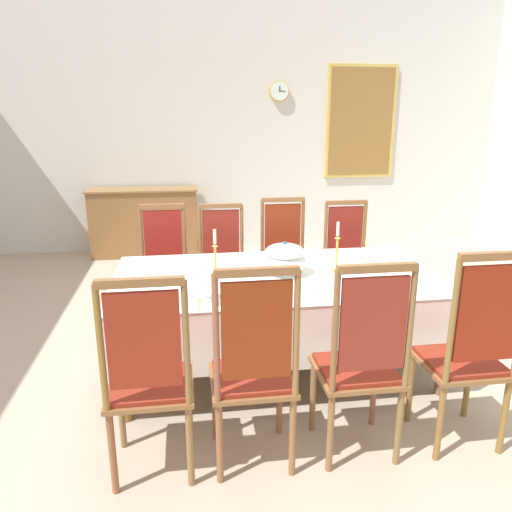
% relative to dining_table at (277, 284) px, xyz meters
% --- Properties ---
extents(ground, '(7.73, 7.02, 0.04)m').
position_rel_dining_table_xyz_m(ground, '(0.00, 0.11, -0.69)').
color(ground, '#B6A48E').
extents(back_wall, '(7.73, 0.08, 3.49)m').
position_rel_dining_table_xyz_m(back_wall, '(0.00, 3.66, 1.08)').
color(back_wall, silver).
rests_on(back_wall, ground).
extents(dining_table, '(2.29, 1.23, 0.74)m').
position_rel_dining_table_xyz_m(dining_table, '(0.00, 0.00, 0.00)').
color(dining_table, olive).
rests_on(dining_table, ground).
extents(tablecloth, '(2.31, 1.25, 0.42)m').
position_rel_dining_table_xyz_m(tablecloth, '(0.00, -0.00, -0.04)').
color(tablecloth, white).
rests_on(tablecloth, dining_table).
extents(chair_south_a, '(0.44, 0.42, 1.14)m').
position_rel_dining_table_xyz_m(chair_south_a, '(-0.84, -1.02, -0.09)').
color(chair_south_a, brown).
rests_on(chair_south_a, ground).
extents(chair_north_a, '(0.44, 0.42, 1.07)m').
position_rel_dining_table_xyz_m(chair_north_a, '(-0.84, 1.02, -0.11)').
color(chair_north_a, brown).
rests_on(chair_north_a, ground).
extents(chair_south_b, '(0.44, 0.42, 1.17)m').
position_rel_dining_table_xyz_m(chair_south_b, '(-0.31, -1.02, -0.08)').
color(chair_south_b, brown).
rests_on(chair_south_b, ground).
extents(chair_north_b, '(0.44, 0.42, 1.06)m').
position_rel_dining_table_xyz_m(chair_north_b, '(-0.31, 1.02, -0.11)').
color(chair_north_b, brown).
rests_on(chair_north_b, ground).
extents(chair_south_c, '(0.44, 0.42, 1.16)m').
position_rel_dining_table_xyz_m(chair_south_c, '(0.27, -1.02, -0.08)').
color(chair_south_c, brown).
rests_on(chair_south_c, ground).
extents(chair_north_c, '(0.44, 0.42, 1.11)m').
position_rel_dining_table_xyz_m(chair_north_c, '(0.27, 1.02, -0.10)').
color(chair_north_c, brown).
rests_on(chair_north_c, ground).
extents(chair_south_d, '(0.44, 0.42, 1.19)m').
position_rel_dining_table_xyz_m(chair_south_d, '(0.88, -1.02, -0.07)').
color(chair_south_d, brown).
rests_on(chair_south_d, ground).
extents(chair_north_d, '(0.44, 0.42, 1.06)m').
position_rel_dining_table_xyz_m(chair_north_d, '(0.88, 1.02, -0.11)').
color(chair_north_d, olive).
rests_on(chair_north_d, ground).
extents(soup_tureen, '(0.31, 0.31, 0.24)m').
position_rel_dining_table_xyz_m(soup_tureen, '(0.06, -0.00, 0.19)').
color(soup_tureen, white).
rests_on(soup_tureen, tablecloth).
extents(candlestick_west, '(0.07, 0.07, 0.35)m').
position_rel_dining_table_xyz_m(candlestick_west, '(-0.44, 0.00, 0.21)').
color(candlestick_west, gold).
rests_on(candlestick_west, tablecloth).
extents(candlestick_east, '(0.07, 0.07, 0.37)m').
position_rel_dining_table_xyz_m(candlestick_east, '(0.44, 0.00, 0.22)').
color(candlestick_east, gold).
rests_on(candlestick_east, tablecloth).
extents(bowl_near_left, '(0.14, 0.14, 0.03)m').
position_rel_dining_table_xyz_m(bowl_near_left, '(-0.47, -0.48, 0.09)').
color(bowl_near_left, white).
rests_on(bowl_near_left, tablecloth).
extents(bowl_near_right, '(0.18, 0.18, 0.04)m').
position_rel_dining_table_xyz_m(bowl_near_right, '(-0.91, -0.44, 0.10)').
color(bowl_near_right, white).
rests_on(bowl_near_right, tablecloth).
extents(spoon_primary, '(0.03, 0.18, 0.01)m').
position_rel_dining_table_xyz_m(spoon_primary, '(-0.57, -0.46, 0.08)').
color(spoon_primary, gold).
rests_on(spoon_primary, tablecloth).
extents(spoon_secondary, '(0.04, 0.18, 0.01)m').
position_rel_dining_table_xyz_m(spoon_secondary, '(-1.03, -0.41, 0.08)').
color(spoon_secondary, gold).
rests_on(spoon_secondary, tablecloth).
extents(sideboard, '(1.44, 0.48, 0.90)m').
position_rel_dining_table_xyz_m(sideboard, '(-1.19, 3.34, -0.22)').
color(sideboard, brown).
rests_on(sideboard, ground).
extents(mounted_clock, '(0.27, 0.06, 0.27)m').
position_rel_dining_table_xyz_m(mounted_clock, '(0.69, 3.58, 1.48)').
color(mounted_clock, '#D1B251').
extents(framed_painting, '(1.00, 0.05, 1.54)m').
position_rel_dining_table_xyz_m(framed_painting, '(1.87, 3.59, 1.08)').
color(framed_painting, '#D1B251').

